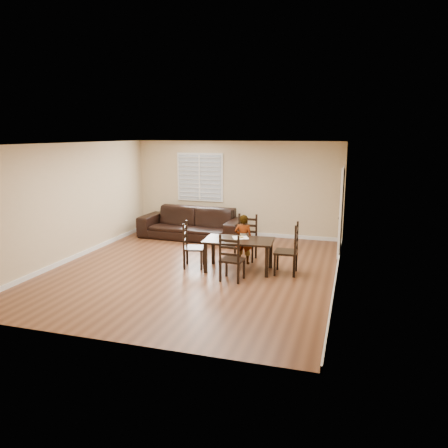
{
  "coord_description": "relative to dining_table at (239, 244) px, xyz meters",
  "views": [
    {
      "loc": [
        3.25,
        -8.53,
        2.9
      ],
      "look_at": [
        0.61,
        0.23,
        1.0
      ],
      "focal_mm": 35.0,
      "sensor_mm": 36.0,
      "label": 1
    }
  ],
  "objects": [
    {
      "name": "room",
      "position": [
        -0.91,
        -0.04,
        1.21
      ],
      "size": [
        6.04,
        7.04,
        2.72
      ],
      "color": "#D1B88D",
      "rests_on": "ground"
    },
    {
      "name": "dining_table",
      "position": [
        0.0,
        0.0,
        0.0
      ],
      "size": [
        1.51,
        0.91,
        0.68
      ],
      "rotation": [
        0.0,
        0.0,
        0.06
      ],
      "color": "black",
      "rests_on": "ground"
    },
    {
      "name": "napkin",
      "position": [
        -0.01,
        0.16,
        0.09
      ],
      "size": [
        0.43,
        0.43,
        0.0
      ],
      "primitive_type": "cube",
      "rotation": [
        0.0,
        0.0,
        0.44
      ],
      "color": "beige",
      "rests_on": "dining_table"
    },
    {
      "name": "donut",
      "position": [
        0.01,
        0.17,
        0.11
      ],
      "size": [
        0.1,
        0.1,
        0.04
      ],
      "color": "gold",
      "rests_on": "napkin"
    },
    {
      "name": "chair_right",
      "position": [
        1.13,
        0.07,
        -0.1
      ],
      "size": [
        0.48,
        0.51,
        1.09
      ],
      "rotation": [
        0.0,
        0.0,
        -1.53
      ],
      "color": "black",
      "rests_on": "ground"
    },
    {
      "name": "ground",
      "position": [
        -0.94,
        -0.22,
        -0.59
      ],
      "size": [
        7.0,
        7.0,
        0.0
      ],
      "primitive_type": "plane",
      "color": "brown",
      "rests_on": "ground"
    },
    {
      "name": "sofa",
      "position": [
        -2.02,
        2.47,
        -0.17
      ],
      "size": [
        2.99,
        1.3,
        0.86
      ],
      "primitive_type": "imported",
      "rotation": [
        0.0,
        0.0,
        -0.05
      ],
      "color": "black",
      "rests_on": "ground"
    },
    {
      "name": "chair_near",
      "position": [
        -0.05,
        0.95,
        -0.12
      ],
      "size": [
        0.48,
        0.45,
        1.06
      ],
      "rotation": [
        0.0,
        0.0,
        0.01
      ],
      "color": "black",
      "rests_on": "ground"
    },
    {
      "name": "chair_far",
      "position": [
        0.03,
        -0.78,
        -0.15
      ],
      "size": [
        0.47,
        0.44,
        0.98
      ],
      "rotation": [
        0.0,
        0.0,
        3.07
      ],
      "color": "black",
      "rests_on": "ground"
    },
    {
      "name": "child",
      "position": [
        -0.03,
        0.53,
        -0.03
      ],
      "size": [
        0.42,
        0.28,
        1.13
      ],
      "primitive_type": "imported",
      "rotation": [
        0.0,
        0.0,
        3.16
      ],
      "color": "gray",
      "rests_on": "ground"
    },
    {
      "name": "chair_left",
      "position": [
        -1.12,
        -0.09,
        -0.14
      ],
      "size": [
        0.51,
        0.54,
        1.01
      ],
      "rotation": [
        0.0,
        0.0,
        1.79
      ],
      "color": "black",
      "rests_on": "ground"
    }
  ]
}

